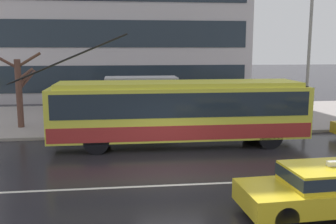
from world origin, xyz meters
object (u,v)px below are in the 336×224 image
Objects in this scene: trolleybus at (180,110)px; pedestrian_approaching_curb at (102,94)px; street_tree_bare at (20,88)px; pedestrian_at_shelter at (140,94)px; taxi_oncoming_near at (327,187)px; street_lamp at (309,49)px; bus_shelter at (141,89)px.

trolleybus is 5.72m from pedestrian_approaching_curb.
pedestrian_approaching_curb is (-3.59, 4.44, 0.22)m from trolleybus.
street_tree_bare is (-4.16, -0.27, 0.45)m from pedestrian_approaching_curb.
pedestrian_approaching_curb is 4.19m from street_tree_bare.
taxi_oncoming_near is at bearing -70.49° from pedestrian_at_shelter.
trolleybus is 2.82× the size of taxi_oncoming_near.
street_lamp is at bearing -12.02° from pedestrian_at_shelter.
street_lamp is 15.11m from street_tree_bare.
taxi_oncoming_near is 2.25× the size of pedestrian_approaching_curb.
street_tree_bare is (-6.25, 0.40, 0.13)m from bus_shelter.
pedestrian_at_shelter is (-1.50, 4.46, 0.23)m from trolleybus.
street_tree_bare reaches higher than taxi_oncoming_near.
street_tree_bare is at bearing 151.71° from trolleybus.
pedestrian_approaching_curb is (-6.33, 11.93, 1.07)m from taxi_oncoming_near.
taxi_oncoming_near is 0.65× the size of street_lamp.
street_lamp is (10.74, -1.82, 2.43)m from pedestrian_approaching_curb.
street_tree_bare is (-10.48, 11.66, 1.52)m from taxi_oncoming_near.
taxi_oncoming_near is 1.15× the size of street_tree_bare.
trolleybus reaches higher than street_tree_bare.
bus_shelter is 0.76m from pedestrian_at_shelter.
taxi_oncoming_near is 1.21× the size of bus_shelter.
trolleybus is 1.83× the size of street_lamp.
street_lamp is (7.14, 2.62, 2.65)m from trolleybus.
pedestrian_at_shelter reaches higher than taxi_oncoming_near.
taxi_oncoming_near is at bearing -62.06° from pedestrian_approaching_curb.
street_tree_bare is (-14.90, 1.55, -1.98)m from street_lamp.
street_tree_bare is (-7.75, 4.17, 0.67)m from trolleybus.
pedestrian_approaching_curb is 0.29× the size of street_lamp.
trolleybus is 3.41× the size of bus_shelter.
taxi_oncoming_near is 13.54m from pedestrian_approaching_curb.
bus_shelter is at bearing 111.67° from trolleybus.
trolleybus is at bearing -68.33° from bus_shelter.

